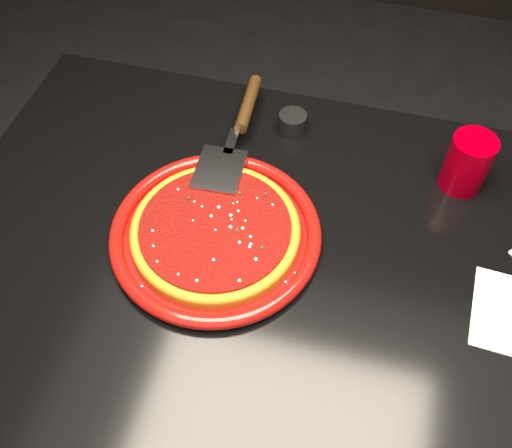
{
  "coord_description": "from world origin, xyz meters",
  "views": [
    {
      "loc": [
        0.06,
        -0.49,
        1.52
      ],
      "look_at": [
        -0.08,
        0.05,
        0.77
      ],
      "focal_mm": 40.0,
      "sensor_mm": 36.0,
      "label": 1
    }
  ],
  "objects": [
    {
      "name": "plate",
      "position": [
        -0.14,
        0.02,
        0.76
      ],
      "size": [
        0.39,
        0.39,
        0.03
      ],
      "primitive_type": "cylinder",
      "rotation": [
        0.0,
        0.0,
        -0.15
      ],
      "color": "#710A08",
      "rests_on": "table"
    },
    {
      "name": "pizza_server",
      "position": [
        -0.16,
        0.22,
        0.79
      ],
      "size": [
        0.12,
        0.35,
        0.03
      ],
      "primitive_type": null,
      "rotation": [
        0.0,
        0.0,
        0.06
      ],
      "color": "#B7B9BE",
      "rests_on": "plate"
    },
    {
      "name": "parmesan_dusting",
      "position": [
        -0.14,
        0.02,
        0.79
      ],
      "size": [
        0.24,
        0.24,
        0.01
      ],
      "primitive_type": null,
      "color": "#F6EBC5",
      "rests_on": "plate"
    },
    {
      "name": "pizza_crust_rim",
      "position": [
        -0.14,
        0.02,
        0.77
      ],
      "size": [
        0.32,
        0.32,
        0.02
      ],
      "primitive_type": "torus",
      "rotation": [
        0.0,
        0.0,
        -0.15
      ],
      "color": "#8C4E11",
      "rests_on": "plate"
    },
    {
      "name": "basil_flecks",
      "position": [
        -0.14,
        0.02,
        0.78
      ],
      "size": [
        0.22,
        0.22,
        0.0
      ],
      "primitive_type": null,
      "color": "black",
      "rests_on": "plate"
    },
    {
      "name": "ramekin",
      "position": [
        -0.07,
        0.29,
        0.77
      ],
      "size": [
        0.06,
        0.06,
        0.04
      ],
      "primitive_type": "cylinder",
      "rotation": [
        0.0,
        0.0,
        0.16
      ],
      "color": "black",
      "rests_on": "table"
    },
    {
      "name": "table",
      "position": [
        0.0,
        0.0,
        0.38
      ],
      "size": [
        1.2,
        0.8,
        0.75
      ],
      "primitive_type": "cube",
      "color": "black",
      "rests_on": "floor"
    },
    {
      "name": "cup",
      "position": [
        0.24,
        0.24,
        0.8
      ],
      "size": [
        0.1,
        0.1,
        0.1
      ],
      "primitive_type": "cylinder",
      "rotation": [
        0.0,
        0.0,
        -0.36
      ],
      "color": "#82000C",
      "rests_on": "table"
    },
    {
      "name": "pizza_crust",
      "position": [
        -0.14,
        0.02,
        0.77
      ],
      "size": [
        0.32,
        0.32,
        0.01
      ],
      "primitive_type": "cylinder",
      "rotation": [
        0.0,
        0.0,
        -0.15
      ],
      "color": "#8C4E11",
      "rests_on": "plate"
    },
    {
      "name": "floor",
      "position": [
        0.0,
        0.0,
        -0.01
      ],
      "size": [
        4.0,
        4.0,
        0.01
      ],
      "primitive_type": "cube",
      "color": "black",
      "rests_on": "ground"
    },
    {
      "name": "pizza_sauce",
      "position": [
        -0.14,
        0.02,
        0.78
      ],
      "size": [
        0.28,
        0.28,
        0.01
      ],
      "primitive_type": "cylinder",
      "rotation": [
        0.0,
        0.0,
        -0.15
      ],
      "color": "maroon",
      "rests_on": "plate"
    }
  ]
}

